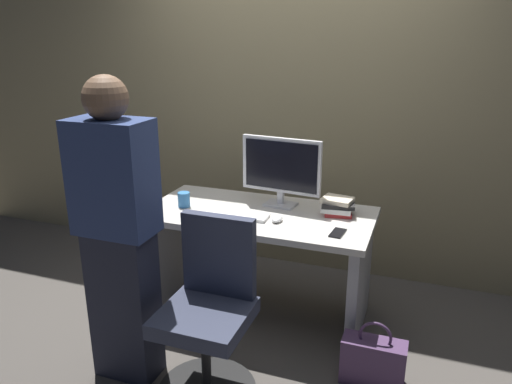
# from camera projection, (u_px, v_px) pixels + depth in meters

# --- Properties ---
(ground_plane) EXTENTS (9.00, 9.00, 0.00)m
(ground_plane) POSITION_uv_depth(u_px,v_px,m) (258.00, 312.00, 3.34)
(ground_plane) COLOR #4C4742
(wall_back) EXTENTS (6.40, 0.10, 3.00)m
(wall_back) POSITION_uv_depth(u_px,v_px,m) (298.00, 78.00, 3.65)
(wall_back) COLOR #8C7F5B
(wall_back) RESTS_ON ground
(desk) EXTENTS (1.45, 0.73, 0.73)m
(desk) POSITION_uv_depth(u_px,v_px,m) (259.00, 244.00, 3.18)
(desk) COLOR beige
(desk) RESTS_ON ground
(office_chair) EXTENTS (0.52, 0.52, 0.94)m
(office_chair) POSITION_uv_depth(u_px,v_px,m) (210.00, 317.00, 2.51)
(office_chair) COLOR black
(office_chair) RESTS_ON ground
(person_at_desk) EXTENTS (0.40, 0.24, 1.64)m
(person_at_desk) POSITION_uv_depth(u_px,v_px,m) (118.00, 233.00, 2.50)
(person_at_desk) COLOR #262838
(person_at_desk) RESTS_ON ground
(monitor) EXTENTS (0.54, 0.16, 0.46)m
(monitor) POSITION_uv_depth(u_px,v_px,m) (281.00, 168.00, 3.15)
(monitor) COLOR silver
(monitor) RESTS_ON desk
(keyboard) EXTENTS (0.43, 0.14, 0.02)m
(keyboard) POSITION_uv_depth(u_px,v_px,m) (234.00, 215.00, 3.04)
(keyboard) COLOR white
(keyboard) RESTS_ON desk
(mouse) EXTENTS (0.06, 0.10, 0.03)m
(mouse) POSITION_uv_depth(u_px,v_px,m) (277.00, 219.00, 2.95)
(mouse) COLOR white
(mouse) RESTS_ON desk
(cup_near_keyboard) EXTENTS (0.08, 0.08, 0.10)m
(cup_near_keyboard) POSITION_uv_depth(u_px,v_px,m) (184.00, 200.00, 3.19)
(cup_near_keyboard) COLOR #3372B2
(cup_near_keyboard) RESTS_ON desk
(book_stack) EXTENTS (0.23, 0.19, 0.11)m
(book_stack) POSITION_uv_depth(u_px,v_px,m) (338.00, 206.00, 3.05)
(book_stack) COLOR red
(book_stack) RESTS_ON desk
(cell_phone) EXTENTS (0.08, 0.15, 0.01)m
(cell_phone) POSITION_uv_depth(u_px,v_px,m) (338.00, 233.00, 2.78)
(cell_phone) COLOR black
(cell_phone) RESTS_ON desk
(handbag) EXTENTS (0.34, 0.14, 0.38)m
(handbag) POSITION_uv_depth(u_px,v_px,m) (373.00, 361.00, 2.63)
(handbag) COLOR #4C3356
(handbag) RESTS_ON ground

